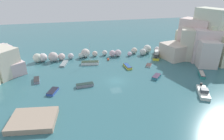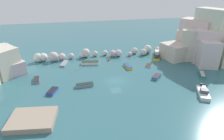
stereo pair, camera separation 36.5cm
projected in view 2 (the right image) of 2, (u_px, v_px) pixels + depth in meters
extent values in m
plane|color=#356971|center=(116.00, 81.00, 44.14)|extent=(160.00, 160.00, 0.00)
cube|color=beige|center=(9.00, 68.00, 47.08)|extent=(8.73, 8.84, 3.28)
cube|color=beige|center=(0.00, 62.00, 45.88)|extent=(9.91, 9.57, 6.84)
cube|color=beige|center=(174.00, 52.00, 56.45)|extent=(7.13, 7.99, 4.54)
cube|color=beige|center=(205.00, 46.00, 53.91)|extent=(8.45, 8.07, 9.24)
cube|color=beige|center=(207.00, 53.00, 51.22)|extent=(6.60, 7.43, 7.06)
cube|color=beige|center=(195.00, 38.00, 57.55)|extent=(8.25, 9.75, 11.25)
cube|color=beige|center=(209.00, 35.00, 54.85)|extent=(6.68, 9.44, 14.48)
cube|color=beige|center=(185.00, 39.00, 65.03)|extent=(7.81, 7.22, 6.67)
cube|color=beige|center=(194.00, 44.00, 55.93)|extent=(10.13, 10.15, 8.98)
cube|color=beige|center=(215.00, 43.00, 54.79)|extent=(7.55, 8.47, 10.16)
sphere|color=beige|center=(38.00, 58.00, 54.58)|extent=(2.55, 2.55, 2.55)
sphere|color=silver|center=(43.00, 57.00, 55.11)|extent=(2.42, 2.42, 2.42)
sphere|color=beige|center=(54.00, 57.00, 55.04)|extent=(2.76, 2.76, 2.76)
sphere|color=beige|center=(62.00, 57.00, 56.09)|extent=(2.05, 2.05, 2.05)
sphere|color=silver|center=(71.00, 56.00, 57.12)|extent=(1.71, 1.71, 1.71)
sphere|color=silver|center=(81.00, 55.00, 57.66)|extent=(1.61, 1.61, 1.61)
sphere|color=beige|center=(86.00, 53.00, 58.23)|extent=(2.65, 2.65, 2.65)
sphere|color=beige|center=(95.00, 54.00, 59.12)|extent=(1.64, 1.64, 1.64)
sphere|color=silver|center=(105.00, 53.00, 59.85)|extent=(1.63, 1.63, 1.63)
sphere|color=beige|center=(113.00, 53.00, 58.74)|extent=(2.00, 2.00, 2.00)
sphere|color=silver|center=(118.00, 53.00, 58.97)|extent=(2.10, 2.10, 2.10)
sphere|color=silver|center=(130.00, 54.00, 59.30)|extent=(1.34, 1.34, 1.34)
sphere|color=beige|center=(135.00, 51.00, 61.25)|extent=(1.97, 1.97, 1.97)
sphere|color=silver|center=(143.00, 52.00, 59.93)|extent=(2.05, 2.05, 2.05)
sphere|color=silver|center=(148.00, 49.00, 61.77)|extent=(2.62, 2.62, 2.62)
sphere|color=silver|center=(158.00, 50.00, 61.65)|extent=(2.10, 2.10, 2.10)
sphere|color=silver|center=(163.00, 49.00, 62.79)|extent=(2.14, 2.14, 2.14)
sphere|color=beige|center=(169.00, 48.00, 63.24)|extent=(2.25, 2.25, 2.25)
cube|color=tan|center=(33.00, 119.00, 30.83)|extent=(7.94, 6.71, 0.95)
sphere|color=#E04C28|center=(108.00, 59.00, 56.00)|extent=(0.68, 0.68, 0.68)
cube|color=gray|center=(85.00, 85.00, 41.74)|extent=(3.85, 1.43, 0.63)
cube|color=#1C2E2B|center=(85.00, 84.00, 41.60)|extent=(3.77, 1.40, 0.06)
cube|color=yellow|center=(128.00, 67.00, 51.20)|extent=(1.48, 3.78, 0.55)
cube|color=black|center=(128.00, 66.00, 51.07)|extent=(1.45, 3.70, 0.06)
cube|color=#234C93|center=(128.00, 66.00, 51.07)|extent=(1.26, 3.21, 0.08)
cube|color=white|center=(203.00, 93.00, 38.64)|extent=(4.00, 5.62, 0.70)
cube|color=#3F444C|center=(204.00, 91.00, 37.95)|extent=(1.87, 1.85, 0.73)
cube|color=black|center=(201.00, 84.00, 40.64)|extent=(0.55, 0.52, 0.50)
cube|color=white|center=(90.00, 63.00, 53.37)|extent=(5.03, 2.42, 0.76)
cube|color=#233223|center=(90.00, 61.00, 53.20)|extent=(4.93, 2.37, 0.06)
cylinder|color=silver|center=(90.00, 52.00, 52.11)|extent=(0.10, 0.10, 5.38)
cube|color=teal|center=(202.00, 75.00, 46.43)|extent=(2.94, 4.20, 0.61)
cube|color=#2A2331|center=(202.00, 74.00, 46.29)|extent=(2.88, 4.11, 0.06)
cube|color=#ADA89E|center=(202.00, 74.00, 46.28)|extent=(2.50, 3.57, 0.08)
cube|color=teal|center=(156.00, 77.00, 45.48)|extent=(3.09, 3.11, 0.57)
cube|color=#2E2037|center=(157.00, 76.00, 45.35)|extent=(3.03, 3.05, 0.06)
cube|color=gray|center=(37.00, 80.00, 44.07)|extent=(1.59, 3.27, 0.53)
cube|color=#27282A|center=(36.00, 79.00, 43.95)|extent=(1.56, 3.20, 0.06)
cube|color=silver|center=(149.00, 65.00, 52.17)|extent=(2.46, 2.76, 0.36)
cube|color=#2D2020|center=(149.00, 65.00, 52.08)|extent=(2.41, 2.70, 0.06)
cube|color=#3252AE|center=(52.00, 91.00, 39.43)|extent=(2.50, 3.39, 0.49)
cube|color=black|center=(52.00, 90.00, 39.32)|extent=(2.45, 3.32, 0.06)
cube|color=gray|center=(64.00, 63.00, 53.31)|extent=(2.39, 4.43, 0.46)
cube|color=yellow|center=(157.00, 56.00, 58.24)|extent=(4.49, 6.37, 0.73)
cube|color=#1E2827|center=(157.00, 55.00, 58.08)|extent=(4.40, 6.24, 0.06)
cube|color=silver|center=(157.00, 52.00, 58.97)|extent=(2.23, 2.74, 1.01)
cube|color=black|center=(156.00, 58.00, 55.37)|extent=(0.56, 0.52, 0.50)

